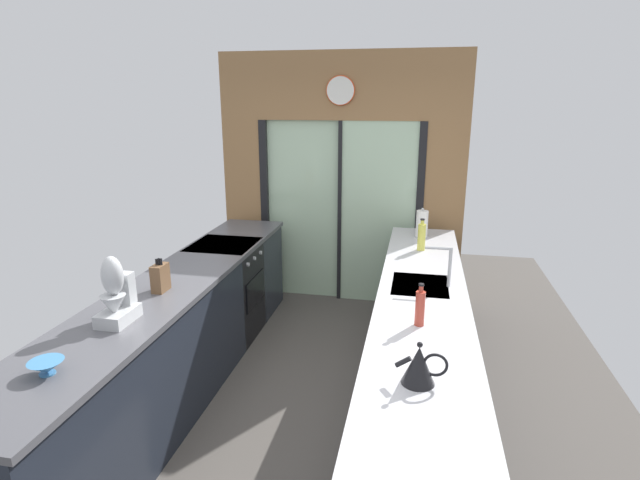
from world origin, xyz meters
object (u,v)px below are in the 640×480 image
(mixing_bowl, at_px, (47,367))
(knife_block, at_px, (160,278))
(kettle, at_px, (419,365))
(paper_towel_roll, at_px, (422,224))
(soap_bottle_far, at_px, (422,236))
(stand_mixer, at_px, (116,297))
(oven_range, at_px, (226,291))
(soap_bottle_near, at_px, (420,307))

(mixing_bowl, xyz_separation_m, knife_block, (0.00, 1.12, 0.06))
(kettle, height_order, paper_towel_roll, paper_towel_roll)
(knife_block, xyz_separation_m, kettle, (1.78, -0.84, -0.00))
(mixing_bowl, height_order, soap_bottle_far, soap_bottle_far)
(mixing_bowl, bearing_deg, stand_mixer, 90.00)
(paper_towel_roll, bearing_deg, oven_range, -161.05)
(knife_block, height_order, stand_mixer, stand_mixer)
(kettle, bearing_deg, stand_mixer, 169.70)
(knife_block, relative_size, stand_mixer, 0.57)
(mixing_bowl, relative_size, soap_bottle_near, 0.64)
(mixing_bowl, bearing_deg, oven_range, 90.46)
(soap_bottle_near, distance_m, soap_bottle_far, 1.56)
(soap_bottle_near, bearing_deg, paper_towel_roll, 90.00)
(oven_range, bearing_deg, paper_towel_roll, 18.95)
(soap_bottle_far, distance_m, paper_towel_roll, 0.44)
(mixing_bowl, bearing_deg, paper_towel_roll, 58.64)
(stand_mixer, height_order, paper_towel_roll, stand_mixer)
(soap_bottle_near, xyz_separation_m, paper_towel_roll, (0.00, 2.00, 0.02))
(oven_range, xyz_separation_m, kettle, (1.80, -2.02, 0.56))
(soap_bottle_far, bearing_deg, paper_towel_roll, 90.00)
(stand_mixer, xyz_separation_m, paper_towel_roll, (1.78, 2.31, -0.03))
(soap_bottle_far, relative_size, paper_towel_roll, 0.99)
(soap_bottle_near, relative_size, paper_towel_roll, 0.90)
(oven_range, bearing_deg, knife_block, -89.11)
(paper_towel_roll, bearing_deg, stand_mixer, -127.56)
(knife_block, distance_m, soap_bottle_far, 2.24)
(mixing_bowl, relative_size, kettle, 0.68)
(paper_towel_roll, bearing_deg, knife_block, -134.62)
(stand_mixer, bearing_deg, oven_range, 90.62)
(soap_bottle_far, bearing_deg, soap_bottle_near, -90.00)
(kettle, bearing_deg, soap_bottle_near, 90.21)
(kettle, bearing_deg, mixing_bowl, -171.02)
(oven_range, distance_m, soap_bottle_far, 1.90)
(soap_bottle_far, bearing_deg, mixing_bowl, -125.69)
(knife_block, xyz_separation_m, stand_mixer, (-0.00, -0.51, 0.06))
(knife_block, xyz_separation_m, soap_bottle_near, (1.78, -0.20, 0.01))
(mixing_bowl, distance_m, kettle, 1.81)
(knife_block, height_order, kettle, knife_block)
(kettle, bearing_deg, knife_block, 154.89)
(knife_block, relative_size, kettle, 0.97)
(knife_block, bearing_deg, paper_towel_roll, 45.38)
(knife_block, relative_size, soap_bottle_far, 0.84)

